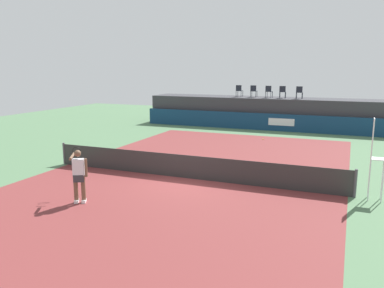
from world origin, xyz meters
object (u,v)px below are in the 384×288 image
(spectator_chair_far_left, at_px, (239,90))
(spectator_chair_far_right, at_px, (299,92))
(net_post_near, at_px, (64,154))
(net_post_far, at_px, (355,183))
(umpire_chair, at_px, (375,154))
(tennis_player, at_px, (79,174))
(spectator_chair_left, at_px, (254,91))
(tennis_ball, at_px, (263,139))
(spectator_chair_center, at_px, (269,91))
(spectator_chair_right, at_px, (283,91))

(spectator_chair_far_left, bearing_deg, spectator_chair_far_right, -4.60)
(net_post_near, height_order, net_post_far, same)
(umpire_chair, relative_size, tennis_player, 1.56)
(net_post_near, bearing_deg, umpire_chair, 0.00)
(spectator_chair_left, bearing_deg, net_post_far, -64.55)
(spectator_chair_far_left, bearing_deg, tennis_ball, -60.70)
(umpire_chair, bearing_deg, spectator_chair_far_right, 106.29)
(umpire_chair, bearing_deg, net_post_far, -179.88)
(spectator_chair_center, relative_size, spectator_chair_right, 1.00)
(spectator_chair_center, xyz_separation_m, net_post_near, (-6.32, -15.09, -2.19))
(spectator_chair_center, bearing_deg, tennis_player, -96.94)
(spectator_chair_far_left, relative_size, net_post_far, 0.89)
(spectator_chair_far_left, relative_size, tennis_player, 0.50)
(spectator_chair_far_left, distance_m, spectator_chair_far_right, 4.56)
(spectator_chair_far_left, bearing_deg, net_post_far, -61.23)
(spectator_chair_center, xyz_separation_m, tennis_ball, (0.84, -5.42, -2.66))
(spectator_chair_left, bearing_deg, tennis_player, -93.37)
(umpire_chair, height_order, net_post_near, umpire_chair)
(umpire_chair, distance_m, tennis_player, 9.77)
(net_post_far, xyz_separation_m, tennis_ball, (-5.24, 9.67, -0.46))
(spectator_chair_far_right, height_order, tennis_player, spectator_chair_far_right)
(umpire_chair, bearing_deg, spectator_chair_far_left, 120.22)
(spectator_chair_center, height_order, tennis_ball, spectator_chair_center)
(spectator_chair_far_right, distance_m, umpire_chair, 15.60)
(spectator_chair_center, height_order, net_post_far, spectator_chair_center)
(net_post_near, distance_m, tennis_player, 5.66)
(tennis_ball, bearing_deg, net_post_near, -126.52)
(net_post_near, xyz_separation_m, tennis_player, (4.00, -3.98, 0.46))
(spectator_chair_center, distance_m, net_post_far, 16.41)
(spectator_chair_right, height_order, tennis_ball, spectator_chair_right)
(spectator_chair_left, height_order, spectator_chair_center, same)
(spectator_chair_far_left, relative_size, spectator_chair_right, 1.00)
(spectator_chair_far_right, height_order, umpire_chair, spectator_chair_far_right)
(spectator_chair_far_right, bearing_deg, spectator_chair_right, 172.52)
(spectator_chair_center, xyz_separation_m, umpire_chair, (6.59, -15.09, -1.11))
(spectator_chair_far_right, relative_size, net_post_near, 0.89)
(umpire_chair, relative_size, net_post_far, 2.76)
(spectator_chair_left, height_order, umpire_chair, spectator_chair_left)
(net_post_near, bearing_deg, tennis_player, -44.80)
(net_post_near, relative_size, tennis_player, 0.56)
(spectator_chair_far_left, distance_m, spectator_chair_center, 2.33)
(umpire_chair, bearing_deg, spectator_chair_left, 116.99)
(spectator_chair_right, height_order, tennis_player, spectator_chair_right)
(spectator_chair_far_right, xyz_separation_m, umpire_chair, (4.36, -14.94, -1.11))
(tennis_player, relative_size, tennis_ball, 26.03)
(tennis_player, bearing_deg, spectator_chair_center, 83.06)
(spectator_chair_center, relative_size, net_post_far, 0.89)
(spectator_chair_left, height_order, net_post_far, spectator_chair_left)
(spectator_chair_far_left, height_order, spectator_chair_far_right, same)
(spectator_chair_far_left, distance_m, spectator_chair_right, 3.34)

